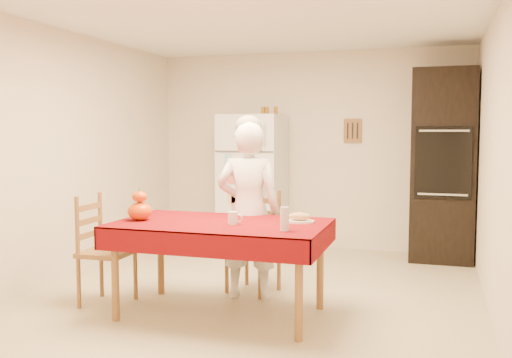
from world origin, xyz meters
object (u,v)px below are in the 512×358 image
at_px(chair_left, 100,246).
at_px(seated_woman, 249,211).
at_px(chair_far, 257,237).
at_px(wine_glass, 285,219).
at_px(coffee_mug, 233,218).
at_px(bread_plate, 300,221).
at_px(refrigerator, 253,182).
at_px(pumpkin_lower, 140,211).
at_px(dining_table, 221,231).
at_px(oven_cabinet, 443,166).

height_order(chair_left, seated_woman, seated_woman).
bearing_deg(seated_woman, chair_far, -95.50).
height_order(chair_far, wine_glass, chair_far).
bearing_deg(coffee_mug, seated_woman, 95.99).
height_order(coffee_mug, bread_plate, coffee_mug).
xyz_separation_m(chair_left, wine_glass, (1.70, -0.20, 0.34)).
height_order(seated_woman, coffee_mug, seated_woman).
distance_m(refrigerator, pumpkin_lower, 2.68).
bearing_deg(dining_table, oven_cabinet, 56.74).
bearing_deg(pumpkin_lower, chair_far, 50.11).
xyz_separation_m(oven_cabinet, chair_far, (-1.66, -1.85, -0.59)).
relative_size(coffee_mug, wine_glass, 0.57).
height_order(refrigerator, pumpkin_lower, refrigerator).
bearing_deg(seated_woman, pumpkin_lower, 32.48).
distance_m(chair_far, pumpkin_lower, 1.19).
bearing_deg(oven_cabinet, bread_plate, -114.40).
relative_size(oven_cabinet, bread_plate, 9.17).
bearing_deg(refrigerator, seated_woman, -73.20).
xyz_separation_m(seated_woman, bread_plate, (0.54, -0.34, -0.02)).
height_order(oven_cabinet, seated_woman, oven_cabinet).
xyz_separation_m(chair_far, pumpkin_lower, (-0.73, -0.88, 0.33)).
relative_size(seated_woman, coffee_mug, 15.77).
distance_m(dining_table, chair_left, 1.12).
bearing_deg(coffee_mug, bread_plate, 26.82).
relative_size(chair_far, pumpkin_lower, 4.76).
height_order(oven_cabinet, bread_plate, oven_cabinet).
xyz_separation_m(dining_table, bread_plate, (0.61, 0.17, 0.08)).
bearing_deg(chair_left, coffee_mug, -93.75).
xyz_separation_m(wine_glass, bread_plate, (0.02, 0.40, -0.08)).
relative_size(oven_cabinet, coffee_mug, 22.00).
bearing_deg(wine_glass, refrigerator, 112.25).
distance_m(refrigerator, coffee_mug, 2.74).
distance_m(coffee_mug, wine_glass, 0.49).
bearing_deg(refrigerator, coffee_mug, -75.49).
bearing_deg(oven_cabinet, refrigerator, -178.82).
bearing_deg(pumpkin_lower, oven_cabinet, 48.71).
relative_size(chair_left, coffee_mug, 9.50).
height_order(dining_table, seated_woman, seated_woman).
relative_size(chair_far, chair_left, 1.00).
xyz_separation_m(refrigerator, bread_plate, (1.17, -2.41, -0.08)).
bearing_deg(dining_table, chair_left, -178.82).
bearing_deg(refrigerator, pumpkin_lower, -92.50).
relative_size(coffee_mug, bread_plate, 0.42).
bearing_deg(chair_far, wine_glass, -47.62).
relative_size(seated_woman, pumpkin_lower, 7.90).
bearing_deg(oven_cabinet, wine_glass, -111.65).
relative_size(oven_cabinet, seated_woman, 1.40).
relative_size(dining_table, seated_woman, 1.08).
bearing_deg(seated_woman, bread_plate, 141.19).
height_order(dining_table, chair_far, chair_far).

